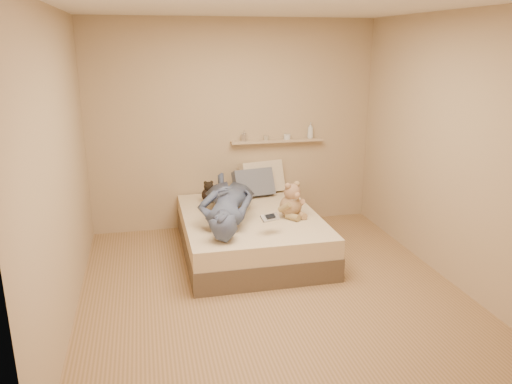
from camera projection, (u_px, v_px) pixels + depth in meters
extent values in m
plane|color=#9D7751|center=(271.00, 289.00, 4.84)|extent=(3.80, 3.80, 0.00)
plane|color=silver|center=(273.00, 5.00, 4.10)|extent=(3.80, 3.80, 0.00)
plane|color=tan|center=(234.00, 126.00, 6.25)|extent=(3.60, 0.00, 3.60)
plane|color=tan|center=(360.00, 235.00, 2.70)|extent=(3.60, 0.00, 3.60)
plane|color=tan|center=(60.00, 170.00, 4.09)|extent=(0.00, 3.80, 3.80)
plane|color=tan|center=(451.00, 150.00, 4.85)|extent=(0.00, 3.80, 3.80)
cube|color=brown|center=(251.00, 242.00, 5.68)|extent=(1.50, 1.90, 0.25)
cube|color=beige|center=(250.00, 223.00, 5.61)|extent=(1.48, 1.88, 0.20)
cube|color=#B7B8BE|center=(270.00, 217.00, 5.00)|extent=(0.21, 0.14, 0.07)
cube|color=black|center=(271.00, 216.00, 4.98)|extent=(0.11, 0.07, 0.03)
sphere|color=#9E8057|center=(291.00, 206.00, 5.50)|extent=(0.25, 0.25, 0.25)
sphere|color=#9C6F55|center=(292.00, 192.00, 5.44)|extent=(0.18, 0.18, 0.18)
sphere|color=#9B6E55|center=(288.00, 186.00, 5.38)|extent=(0.07, 0.07, 0.07)
sphere|color=tan|center=(297.00, 184.00, 5.45)|extent=(0.07, 0.07, 0.07)
sphere|color=#A07658|center=(297.00, 195.00, 5.38)|extent=(0.07, 0.07, 0.07)
cylinder|color=#90784D|center=(285.00, 207.00, 5.41)|extent=(0.15, 0.16, 0.14)
cylinder|color=#A97B5A|center=(300.00, 203.00, 5.53)|extent=(0.08, 0.16, 0.14)
cylinder|color=#9A8252|center=(293.00, 217.00, 5.41)|extent=(0.16, 0.18, 0.08)
cylinder|color=#A38057|center=(301.00, 215.00, 5.48)|extent=(0.11, 0.17, 0.08)
cylinder|color=beige|center=(292.00, 199.00, 5.46)|extent=(0.17, 0.17, 0.02)
sphere|color=black|center=(209.00, 195.00, 6.03)|extent=(0.17, 0.17, 0.17)
sphere|color=black|center=(209.00, 186.00, 5.99)|extent=(0.11, 0.11, 0.11)
sphere|color=black|center=(205.00, 183.00, 5.97)|extent=(0.04, 0.04, 0.04)
sphere|color=black|center=(212.00, 182.00, 5.99)|extent=(0.04, 0.04, 0.04)
cube|color=beige|center=(262.00, 177.00, 6.37)|extent=(0.60, 0.38, 0.43)
cube|color=slate|center=(254.00, 183.00, 6.22)|extent=(0.54, 0.35, 0.37)
imported|color=#44536B|center=(227.00, 201.00, 5.44)|extent=(0.96, 1.70, 0.38)
cube|color=tan|center=(277.00, 141.00, 6.36)|extent=(1.20, 0.12, 0.03)
imported|color=silver|center=(244.00, 136.00, 6.25)|extent=(0.08, 0.08, 0.14)
cylinder|color=#ABA693|center=(266.00, 138.00, 6.32)|extent=(0.07, 0.07, 0.06)
cylinder|color=silver|center=(287.00, 137.00, 6.38)|extent=(0.09, 0.09, 0.06)
imported|color=silver|center=(310.00, 130.00, 6.42)|extent=(0.11, 0.11, 0.20)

